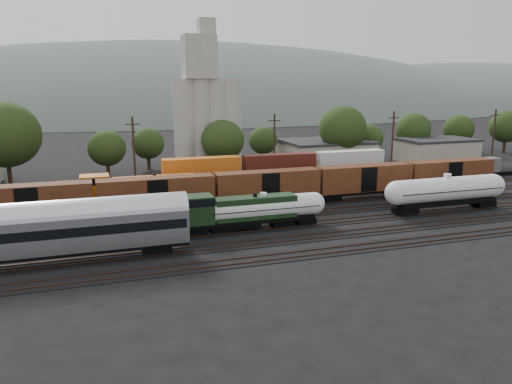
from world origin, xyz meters
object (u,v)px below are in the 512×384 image
object	(u,v)px
green_locomotive	(232,211)
grain_silo	(207,114)
orange_locomotive	(131,190)
tank_car_a	(263,209)
passenger_coach	(47,228)

from	to	relation	value
green_locomotive	grain_silo	size ratio (longest dim) A/B	0.57
grain_silo	orange_locomotive	bearing A→B (deg)	-123.03
green_locomotive	tank_car_a	size ratio (longest dim) A/B	1.04
passenger_coach	tank_car_a	bearing A→B (deg)	12.00
passenger_coach	grain_silo	bearing A→B (deg)	60.22
tank_car_a	passenger_coach	size ratio (longest dim) A/B	0.60
green_locomotive	orange_locomotive	world-z (taller)	orange_locomotive
orange_locomotive	grain_silo	world-z (taller)	grain_silo
orange_locomotive	grain_silo	bearing A→B (deg)	56.97
tank_car_a	grain_silo	size ratio (longest dim) A/B	0.55
green_locomotive	passenger_coach	size ratio (longest dim) A/B	0.62
tank_car_a	passenger_coach	distance (m)	24.07
grain_silo	tank_car_a	bearing A→B (deg)	-93.92
passenger_coach	green_locomotive	bearing A→B (deg)	14.33
orange_locomotive	grain_silo	distance (m)	32.17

